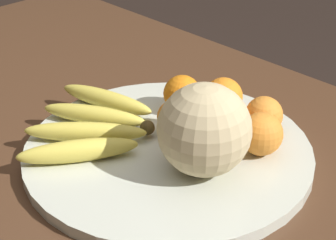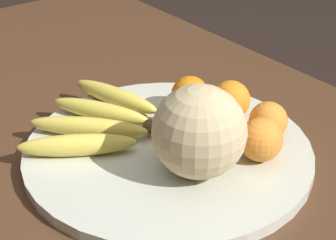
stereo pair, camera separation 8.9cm
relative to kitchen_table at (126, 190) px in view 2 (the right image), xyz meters
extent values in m
cube|color=#4C301E|center=(0.00, 0.00, 0.07)|extent=(1.60, 0.93, 0.04)
cube|color=#4C301E|center=(0.71, -0.38, -0.31)|extent=(0.07, 0.07, 0.72)
cylinder|color=beige|center=(-0.07, -0.04, 0.10)|extent=(0.47, 0.47, 0.02)
torus|color=navy|center=(-0.07, -0.04, 0.11)|extent=(0.47, 0.47, 0.01)
sphere|color=#C6B284|center=(-0.15, -0.03, 0.18)|extent=(0.14, 0.14, 0.14)
sphere|color=#473819|center=(-0.02, -0.04, 0.13)|extent=(0.02, 0.02, 0.02)
ellipsoid|color=#DBC64C|center=(0.10, -0.05, 0.13)|extent=(0.19, 0.09, 0.03)
ellipsoid|color=#DBC64C|center=(0.07, 0.00, 0.13)|extent=(0.18, 0.12, 0.03)
ellipsoid|color=#DBC64C|center=(0.04, 0.04, 0.13)|extent=(0.17, 0.16, 0.03)
ellipsoid|color=#DBC64C|center=(0.00, 0.09, 0.13)|extent=(0.13, 0.18, 0.04)
sphere|color=orange|center=(-0.15, -0.19, 0.14)|extent=(0.06, 0.06, 0.06)
sphere|color=orange|center=(-0.04, -0.08, 0.14)|extent=(0.06, 0.06, 0.06)
sphere|color=orange|center=(-0.06, -0.19, 0.15)|extent=(0.07, 0.07, 0.07)
sphere|color=orange|center=(-0.10, -0.13, 0.14)|extent=(0.06, 0.06, 0.06)
sphere|color=orange|center=(-0.18, -0.13, 0.15)|extent=(0.07, 0.07, 0.07)
sphere|color=orange|center=(0.00, -0.14, 0.15)|extent=(0.07, 0.07, 0.07)
cube|color=white|center=(-0.08, -0.09, 0.11)|extent=(0.08, 0.08, 0.00)
camera|label=1|loc=(-0.62, 0.49, 0.61)|focal=60.00mm
camera|label=2|loc=(-0.68, 0.43, 0.61)|focal=60.00mm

